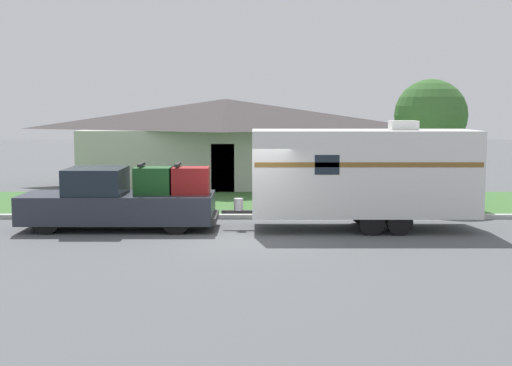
# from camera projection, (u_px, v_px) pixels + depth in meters

# --- Properties ---
(ground_plane) EXTENTS (120.00, 120.00, 0.00)m
(ground_plane) POSITION_uv_depth(u_px,v_px,m) (244.00, 240.00, 19.84)
(ground_plane) COLOR #515456
(curb_strip) EXTENTS (80.00, 0.30, 0.14)m
(curb_strip) POSITION_uv_depth(u_px,v_px,m) (246.00, 216.00, 23.56)
(curb_strip) COLOR #ADADA8
(curb_strip) RESTS_ON ground_plane
(lawn_strip) EXTENTS (80.00, 7.00, 0.03)m
(lawn_strip) POSITION_uv_depth(u_px,v_px,m) (247.00, 203.00, 27.19)
(lawn_strip) COLOR #3D6B33
(lawn_strip) RESTS_ON ground_plane
(house_across_street) EXTENTS (13.74, 7.10, 4.05)m
(house_across_street) POSITION_uv_depth(u_px,v_px,m) (223.00, 140.00, 33.72)
(house_across_street) COLOR #B2B2A8
(house_across_street) RESTS_ON ground_plane
(pickup_truck) EXTENTS (5.85, 2.10, 2.00)m
(pickup_truck) POSITION_uv_depth(u_px,v_px,m) (118.00, 201.00, 21.45)
(pickup_truck) COLOR black
(pickup_truck) RESTS_ON ground_plane
(travel_trailer) EXTENTS (7.56, 2.42, 3.27)m
(travel_trailer) POSITION_uv_depth(u_px,v_px,m) (360.00, 172.00, 21.38)
(travel_trailer) COLOR black
(travel_trailer) RESTS_ON ground_plane
(mailbox) EXTENTS (0.48, 0.20, 1.25)m
(mailbox) POSITION_uv_depth(u_px,v_px,m) (444.00, 186.00, 24.40)
(mailbox) COLOR brown
(mailbox) RESTS_ON ground_plane
(tree_in_yard) EXTENTS (2.66, 2.66, 4.70)m
(tree_in_yard) POSITION_uv_depth(u_px,v_px,m) (428.00, 116.00, 26.08)
(tree_in_yard) COLOR brown
(tree_in_yard) RESTS_ON ground_plane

